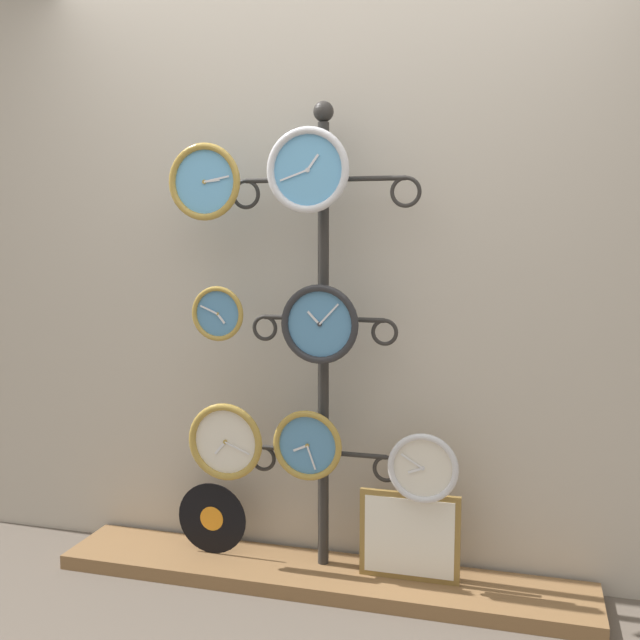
{
  "coord_description": "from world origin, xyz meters",
  "views": [
    {
      "loc": [
        0.8,
        -2.47,
        1.42
      ],
      "look_at": [
        0.0,
        0.36,
        1.09
      ],
      "focal_mm": 42.0,
      "sensor_mm": 36.0,
      "label": 1
    }
  ],
  "objects": [
    {
      "name": "clock_bottom_left",
      "position": [
        -0.39,
        0.32,
        0.57
      ],
      "size": [
        0.32,
        0.04,
        0.32
      ],
      "color": "silver"
    },
    {
      "name": "display_stand",
      "position": [
        0.0,
        0.41,
        0.77
      ],
      "size": [
        0.78,
        0.35,
        1.94
      ],
      "color": "#282623",
      "rests_on": "ground_plane"
    },
    {
      "name": "clock_middle_left",
      "position": [
        -0.42,
        0.32,
        1.1
      ],
      "size": [
        0.22,
        0.04,
        0.22
      ],
      "color": "#4C84B2"
    },
    {
      "name": "clock_bottom_right",
      "position": [
        0.42,
        0.32,
        0.53
      ],
      "size": [
        0.27,
        0.04,
        0.27
      ],
      "color": "silver"
    },
    {
      "name": "ground_plane",
      "position": [
        0.0,
        0.0,
        0.0
      ],
      "size": [
        12.0,
        12.0,
        0.0
      ],
      "primitive_type": "plane",
      "color": "brown"
    },
    {
      "name": "clock_top_center",
      "position": [
        -0.03,
        0.31,
        1.67
      ],
      "size": [
        0.33,
        0.04,
        0.33
      ],
      "color": "#60A8DB"
    },
    {
      "name": "picture_frame",
      "position": [
        0.37,
        0.36,
        0.24
      ],
      "size": [
        0.4,
        0.02,
        0.36
      ],
      "color": "olive",
      "rests_on": "low_shelf"
    },
    {
      "name": "clock_bottom_center",
      "position": [
        -0.04,
        0.33,
        0.58
      ],
      "size": [
        0.29,
        0.04,
        0.29
      ],
      "color": "#4C84B2"
    },
    {
      "name": "clock_middle_center",
      "position": [
        0.01,
        0.32,
        1.08
      ],
      "size": [
        0.31,
        0.04,
        0.31
      ],
      "color": "#4C84B2"
    },
    {
      "name": "low_shelf",
      "position": [
        0.0,
        0.35,
        0.03
      ],
      "size": [
        2.2,
        0.36,
        0.06
      ],
      "color": "brown",
      "rests_on": "ground_plane"
    },
    {
      "name": "clock_top_left",
      "position": [
        -0.47,
        0.32,
        1.63
      ],
      "size": [
        0.31,
        0.04,
        0.31
      ],
      "color": "#60A8DB"
    },
    {
      "name": "vinyl_record",
      "position": [
        -0.48,
        0.37,
        0.21
      ],
      "size": [
        0.31,
        0.01,
        0.31
      ],
      "color": "black",
      "rests_on": "low_shelf"
    },
    {
      "name": "shop_wall",
      "position": [
        0.0,
        0.57,
        1.4
      ],
      "size": [
        4.4,
        0.04,
        2.8
      ],
      "color": "#BCB2A3",
      "rests_on": "ground_plane"
    }
  ]
}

